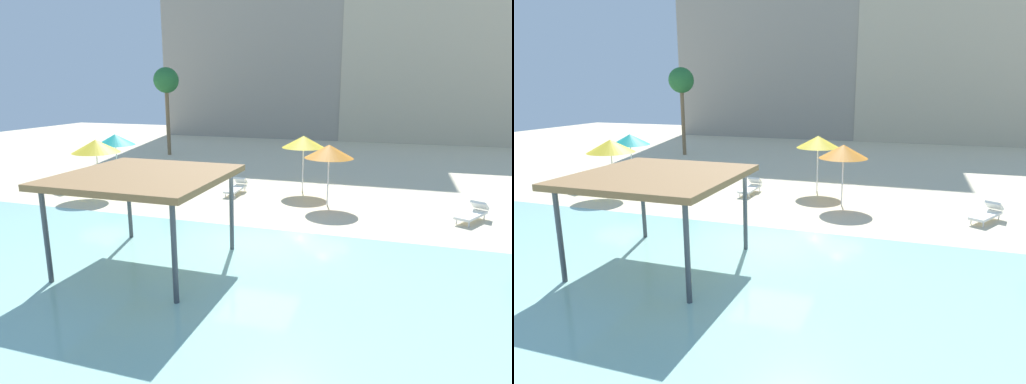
% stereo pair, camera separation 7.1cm
% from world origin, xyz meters
% --- Properties ---
extents(ground_plane, '(80.00, 80.00, 0.00)m').
position_xyz_m(ground_plane, '(0.00, 0.00, 0.00)').
color(ground_plane, beige).
extents(lagoon_water, '(44.00, 13.50, 0.04)m').
position_xyz_m(lagoon_water, '(0.00, -5.25, 0.02)').
color(lagoon_water, '#99D1C6').
rests_on(lagoon_water, ground).
extents(shade_pavilion, '(4.52, 4.52, 2.82)m').
position_xyz_m(shade_pavilion, '(-2.59, -2.77, 2.65)').
color(shade_pavilion, '#42474C').
rests_on(shade_pavilion, ground).
extents(beach_umbrella_teal_1, '(2.17, 2.17, 2.64)m').
position_xyz_m(beach_umbrella_teal_1, '(-10.70, 7.20, 2.34)').
color(beach_umbrella_teal_1, silver).
rests_on(beach_umbrella_teal_1, ground).
extents(beach_umbrella_yellow_2, '(2.29, 2.29, 2.74)m').
position_xyz_m(beach_umbrella_yellow_2, '(-9.58, 4.10, 2.42)').
color(beach_umbrella_yellow_2, silver).
rests_on(beach_umbrella_yellow_2, ground).
extents(beach_umbrella_orange_3, '(2.17, 2.17, 2.74)m').
position_xyz_m(beach_umbrella_orange_3, '(1.40, 5.76, 2.44)').
color(beach_umbrella_orange_3, silver).
rests_on(beach_umbrella_orange_3, ground).
extents(beach_umbrella_yellow_4, '(2.15, 2.15, 2.83)m').
position_xyz_m(beach_umbrella_yellow_4, '(-0.22, 7.98, 2.53)').
color(beach_umbrella_yellow_4, silver).
rests_on(beach_umbrella_yellow_4, ground).
extents(lounge_chair_0, '(1.47, 1.94, 0.74)m').
position_xyz_m(lounge_chair_0, '(7.32, 5.11, 0.33)').
color(lounge_chair_0, white).
rests_on(lounge_chair_0, ground).
extents(lounge_chair_2, '(0.63, 1.90, 0.74)m').
position_xyz_m(lounge_chair_2, '(-3.26, 6.50, 0.33)').
color(lounge_chair_2, white).
rests_on(lounge_chair_2, ground).
extents(lounge_chair_3, '(1.14, 1.99, 0.74)m').
position_xyz_m(lounge_chair_3, '(-11.24, 4.58, 0.33)').
color(lounge_chair_3, white).
rests_on(lounge_chair_3, ground).
extents(palm_tree_1, '(1.90, 1.90, 6.61)m').
position_xyz_m(palm_tree_1, '(-12.68, 16.73, 5.49)').
color(palm_tree_1, brown).
rests_on(palm_tree_1, ground).
extents(hotel_block_0, '(22.52, 9.81, 21.62)m').
position_xyz_m(hotel_block_0, '(-8.77, 34.28, 10.81)').
color(hotel_block_0, '#9E9384').
rests_on(hotel_block_0, ground).
extents(hotel_block_1, '(19.63, 9.90, 15.34)m').
position_xyz_m(hotel_block_1, '(8.55, 34.24, 7.67)').
color(hotel_block_1, beige).
rests_on(hotel_block_1, ground).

